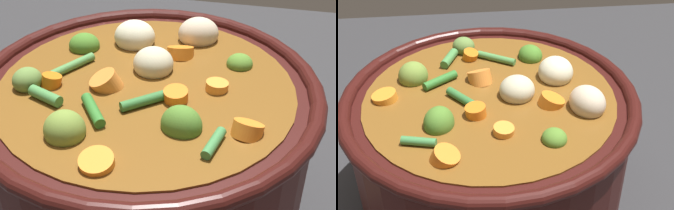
% 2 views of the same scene
% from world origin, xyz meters
% --- Properties ---
extents(ground_plane, '(1.10, 1.10, 0.00)m').
position_xyz_m(ground_plane, '(0.00, 0.00, 0.00)').
color(ground_plane, '#2D2D30').
extents(cooking_pot, '(0.33, 0.33, 0.18)m').
position_xyz_m(cooking_pot, '(0.00, -0.00, 0.08)').
color(cooking_pot, '#38110F').
rests_on(cooking_pot, ground_plane).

